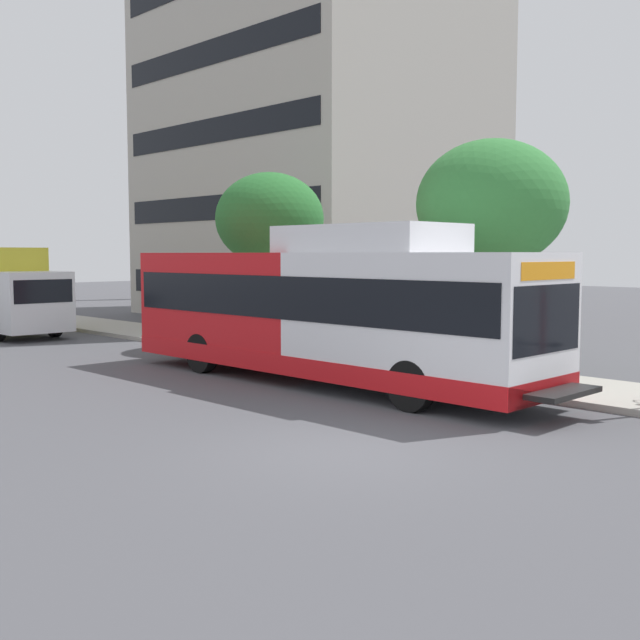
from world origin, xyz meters
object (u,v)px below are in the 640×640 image
Objects in this scene: street_tree_mid_block at (270,219)px; transit_bus at (324,310)px; street_tree_near_stop at (491,204)px; box_truck_background at (0,288)px.

transit_bus is at bearing -120.66° from street_tree_mid_block.
street_tree_mid_block is at bearing 92.89° from street_tree_near_stop.
box_truck_background is (-5.02, 18.06, -2.52)m from street_tree_near_stop.
transit_bus is 16.18m from box_truck_background.
street_tree_near_stop is 18.91m from box_truck_background.
street_tree_near_stop is 1.05× the size of street_tree_mid_block.
street_tree_mid_block is at bearing 59.34° from transit_bus.
transit_bus is 2.24× the size of street_tree_mid_block.
street_tree_near_stop is 7.99m from street_tree_mid_block.
transit_bus is at bearing -86.37° from box_truck_background.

